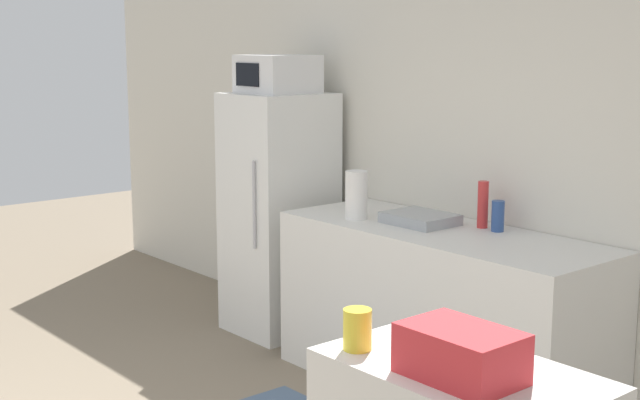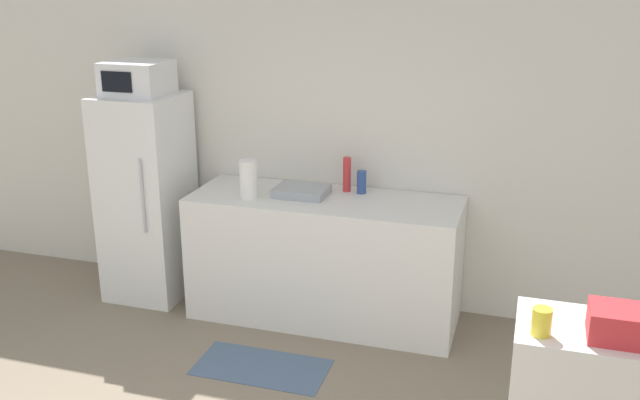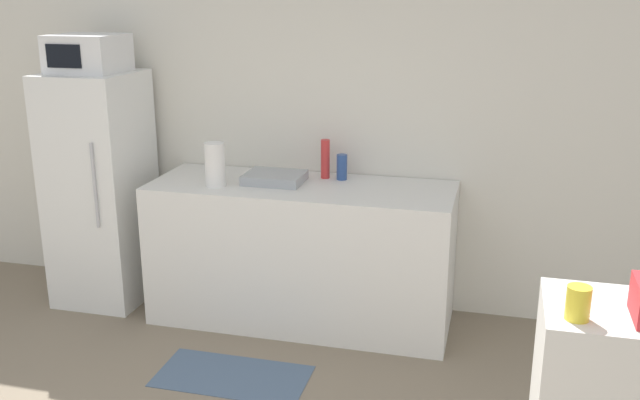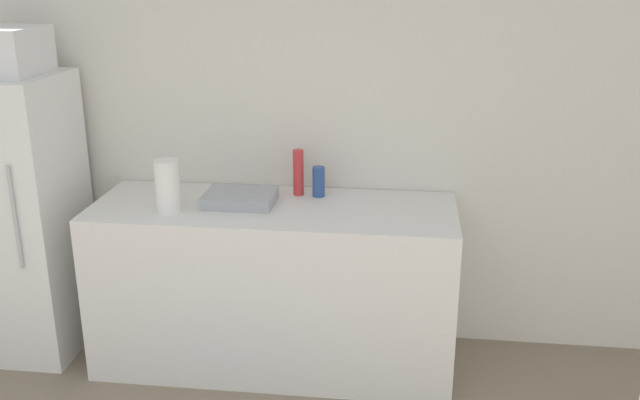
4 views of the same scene
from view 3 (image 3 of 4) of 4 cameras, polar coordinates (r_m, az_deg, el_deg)
name	(u,v)px [view 3 (image 3 of 4)]	position (r m, az deg, el deg)	size (l,w,h in m)	color
wall_back	(293,116)	(4.89, -2.17, 6.73)	(8.00, 0.06, 2.60)	silver
refrigerator	(101,189)	(5.16, -17.14, 0.85)	(0.58, 0.64, 1.60)	white
microwave	(88,53)	(5.00, -18.07, 11.09)	(0.44, 0.42, 0.25)	white
counter	(302,253)	(4.70, -1.46, -4.26)	(1.95, 0.71, 0.93)	silver
sink_basin	(275,178)	(4.62, -3.65, 1.79)	(0.37, 0.30, 0.06)	#9EA3A8
bottle_tall	(325,159)	(4.69, 0.43, 3.30)	(0.06, 0.06, 0.26)	red
bottle_short	(342,167)	(4.66, 1.76, 2.65)	(0.07, 0.07, 0.17)	#2D4C8C
jar	(578,303)	(2.44, 19.95, -7.75)	(0.08, 0.08, 0.11)	yellow
paper_towel_roll	(215,165)	(4.55, -8.39, 2.82)	(0.13, 0.13, 0.28)	white
kitchen_rug	(232,376)	(4.24, -7.02, -13.79)	(0.87, 0.45, 0.01)	slate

